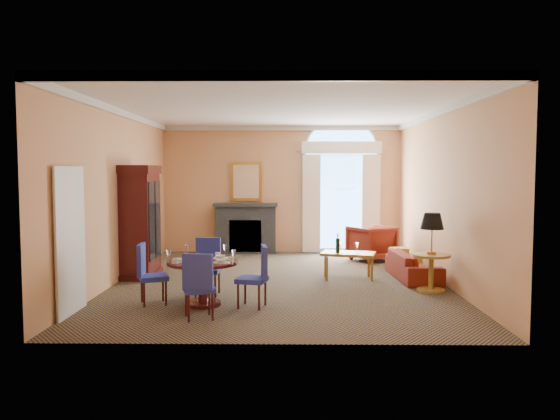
{
  "coord_description": "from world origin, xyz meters",
  "views": [
    {
      "loc": [
        0.14,
        -10.08,
        2.04
      ],
      "look_at": [
        0.0,
        0.5,
        1.3
      ],
      "focal_mm": 35.0,
      "sensor_mm": 36.0,
      "label": 1
    }
  ],
  "objects_px": {
    "dining_table": "(203,272)",
    "coffee_table": "(348,254)",
    "sofa": "(413,266)",
    "armchair": "(371,243)",
    "side_table": "(432,242)",
    "armoire": "(140,223)"
  },
  "relations": [
    {
      "from": "armchair",
      "to": "dining_table",
      "type": "bearing_deg",
      "value": 22.88
    },
    {
      "from": "armoire",
      "to": "armchair",
      "type": "distance_m",
      "value": 5.23
    },
    {
      "from": "sofa",
      "to": "armchair",
      "type": "bearing_deg",
      "value": 9.35
    },
    {
      "from": "armoire",
      "to": "dining_table",
      "type": "distance_m",
      "value": 2.84
    },
    {
      "from": "side_table",
      "to": "coffee_table",
      "type": "bearing_deg",
      "value": 139.78
    },
    {
      "from": "armchair",
      "to": "coffee_table",
      "type": "relative_size",
      "value": 0.8
    },
    {
      "from": "sofa",
      "to": "coffee_table",
      "type": "xyz_separation_m",
      "value": [
        -1.25,
        0.01,
        0.21
      ]
    },
    {
      "from": "dining_table",
      "to": "armchair",
      "type": "distance_m",
      "value": 5.36
    },
    {
      "from": "sofa",
      "to": "coffee_table",
      "type": "distance_m",
      "value": 1.27
    },
    {
      "from": "sofa",
      "to": "coffee_table",
      "type": "relative_size",
      "value": 1.57
    },
    {
      "from": "armchair",
      "to": "side_table",
      "type": "bearing_deg",
      "value": 68.98
    },
    {
      "from": "armoire",
      "to": "armchair",
      "type": "height_order",
      "value": "armoire"
    },
    {
      "from": "coffee_table",
      "to": "armoire",
      "type": "bearing_deg",
      "value": -167.23
    },
    {
      "from": "sofa",
      "to": "armchair",
      "type": "relative_size",
      "value": 1.95
    },
    {
      "from": "sofa",
      "to": "side_table",
      "type": "xyz_separation_m",
      "value": [
        0.05,
        -1.1,
        0.59
      ]
    },
    {
      "from": "dining_table",
      "to": "coffee_table",
      "type": "xyz_separation_m",
      "value": [
        2.45,
        2.13,
        -0.05
      ]
    },
    {
      "from": "dining_table",
      "to": "coffee_table",
      "type": "height_order",
      "value": "dining_table"
    },
    {
      "from": "armchair",
      "to": "side_table",
      "type": "distance_m",
      "value": 3.33
    },
    {
      "from": "armoire",
      "to": "side_table",
      "type": "xyz_separation_m",
      "value": [
        5.32,
        -1.28,
        -0.2
      ]
    },
    {
      "from": "sofa",
      "to": "armchair",
      "type": "xyz_separation_m",
      "value": [
        -0.47,
        2.16,
        0.15
      ]
    },
    {
      "from": "dining_table",
      "to": "coffee_table",
      "type": "bearing_deg",
      "value": 40.99
    },
    {
      "from": "side_table",
      "to": "armchair",
      "type": "bearing_deg",
      "value": 99.09
    }
  ]
}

